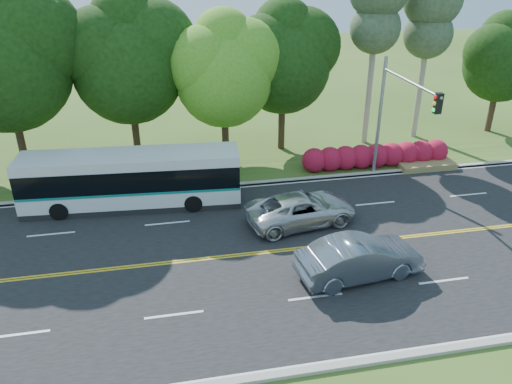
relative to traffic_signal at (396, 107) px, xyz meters
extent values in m
plane|color=#36531B|center=(-6.49, -5.40, -4.67)|extent=(120.00, 120.00, 0.00)
cube|color=black|center=(-6.49, -5.40, -4.66)|extent=(60.00, 14.00, 0.02)
cube|color=#A19D91|center=(-6.49, 1.75, -4.60)|extent=(60.00, 0.30, 0.15)
cube|color=#A19D91|center=(-6.49, -12.55, -4.60)|extent=(60.00, 0.30, 0.15)
cube|color=#36531B|center=(-6.49, 3.60, -4.62)|extent=(60.00, 4.00, 0.10)
cube|color=gold|center=(-6.49, -5.48, -4.65)|extent=(57.00, 0.10, 0.00)
cube|color=gold|center=(-6.49, -5.32, -4.65)|extent=(57.00, 0.10, 0.00)
cube|color=silver|center=(-17.99, -8.90, -4.65)|extent=(2.20, 0.12, 0.00)
cube|color=silver|center=(-12.49, -8.90, -4.65)|extent=(2.20, 0.12, 0.00)
cube|color=silver|center=(-6.99, -8.90, -4.65)|extent=(2.20, 0.12, 0.00)
cube|color=silver|center=(-1.49, -8.90, -4.65)|extent=(2.20, 0.12, 0.00)
cube|color=silver|center=(-17.99, -1.90, -4.65)|extent=(2.20, 0.12, 0.00)
cube|color=silver|center=(-12.49, -1.90, -4.65)|extent=(2.20, 0.12, 0.00)
cube|color=silver|center=(-6.99, -1.90, -4.65)|extent=(2.20, 0.12, 0.00)
cube|color=silver|center=(-1.49, -1.90, -4.65)|extent=(2.20, 0.12, 0.00)
cube|color=silver|center=(4.01, -1.90, -4.65)|extent=(2.20, 0.12, 0.00)
cube|color=silver|center=(-6.49, 1.45, -4.65)|extent=(57.00, 0.12, 0.00)
cube|color=silver|center=(-6.49, -12.25, -4.65)|extent=(57.00, 0.12, 0.00)
cylinder|color=#321E16|center=(-20.49, 5.60, -2.69)|extent=(0.44, 0.44, 3.96)
sphere|color=black|center=(-20.49, 5.60, 1.81)|extent=(7.20, 7.20, 7.20)
sphere|color=black|center=(-18.87, 5.90, 3.25)|extent=(5.76, 5.76, 5.76)
cylinder|color=#321E16|center=(-13.99, 6.60, -2.87)|extent=(0.44, 0.44, 3.60)
sphere|color=black|center=(-13.99, 6.60, 1.24)|extent=(6.60, 6.60, 6.60)
sphere|color=black|center=(-12.51, 6.90, 2.56)|extent=(5.28, 5.28, 5.28)
sphere|color=black|center=(-15.31, 6.40, 2.39)|extent=(4.95, 4.95, 4.95)
sphere|color=black|center=(-13.89, 7.00, 3.71)|extent=(4.29, 4.29, 4.29)
cylinder|color=#321E16|center=(-8.49, 5.60, -3.05)|extent=(0.44, 0.44, 3.24)
sphere|color=#48861B|center=(-8.49, 5.60, 0.60)|extent=(5.80, 5.80, 5.80)
sphere|color=#48861B|center=(-7.19, 5.90, 1.76)|extent=(4.64, 4.64, 4.64)
sphere|color=#48861B|center=(-9.65, 5.40, 1.61)|extent=(4.35, 4.35, 4.35)
sphere|color=#48861B|center=(-8.39, 6.00, 2.77)|extent=(3.77, 3.77, 3.77)
cylinder|color=#321E16|center=(-4.49, 7.10, -2.96)|extent=(0.44, 0.44, 3.42)
sphere|color=black|center=(-4.49, 7.10, 0.85)|extent=(6.00, 6.00, 6.00)
sphere|color=black|center=(-3.14, 7.40, 2.05)|extent=(4.80, 4.80, 4.80)
sphere|color=black|center=(-5.69, 6.90, 1.90)|extent=(4.50, 4.50, 4.50)
sphere|color=black|center=(-4.39, 7.50, 3.10)|extent=(3.90, 3.90, 3.90)
cylinder|color=#A49784|center=(1.51, 7.10, 0.23)|extent=(0.40, 0.40, 9.80)
sphere|color=#33482D|center=(1.51, 7.10, 3.03)|extent=(3.23, 3.23, 3.23)
cylinder|color=#A49784|center=(5.51, 7.60, -0.12)|extent=(0.40, 0.40, 9.10)
sphere|color=#33482D|center=(5.51, 7.60, 2.48)|extent=(3.23, 3.23, 3.23)
cylinder|color=#321E16|center=(11.51, 7.60, -3.14)|extent=(0.44, 0.44, 3.06)
sphere|color=black|center=(11.51, 7.60, 0.21)|extent=(5.20, 5.20, 5.20)
sphere|color=black|center=(10.47, 7.40, 1.12)|extent=(3.90, 3.90, 3.90)
sphere|color=black|center=(11.61, 8.00, 2.16)|extent=(3.38, 3.38, 3.38)
sphere|color=maroon|center=(-3.49, 2.80, -3.92)|extent=(1.50, 1.50, 1.50)
sphere|color=maroon|center=(-2.49, 2.80, -3.92)|extent=(1.50, 1.50, 1.50)
sphere|color=maroon|center=(-1.49, 2.80, -3.92)|extent=(1.50, 1.50, 1.50)
sphere|color=maroon|center=(-0.49, 2.80, -3.92)|extent=(1.50, 1.50, 1.50)
sphere|color=maroon|center=(0.51, 2.80, -3.92)|extent=(1.50, 1.50, 1.50)
sphere|color=maroon|center=(1.51, 2.80, -3.92)|extent=(1.50, 1.50, 1.50)
sphere|color=maroon|center=(2.51, 2.80, -3.92)|extent=(1.50, 1.50, 1.50)
sphere|color=maroon|center=(3.51, 2.80, -3.92)|extent=(1.50, 1.50, 1.50)
sphere|color=maroon|center=(4.51, 2.80, -3.92)|extent=(1.50, 1.50, 1.50)
cube|color=olive|center=(3.51, 2.00, -4.47)|extent=(3.50, 1.40, 0.40)
cylinder|color=#92949A|center=(0.01, 1.90, -1.17)|extent=(0.20, 0.20, 7.00)
cylinder|color=#92949A|center=(0.01, -1.10, 1.63)|extent=(0.14, 6.00, 0.14)
cube|color=black|center=(0.01, -3.90, 1.33)|extent=(0.32, 0.28, 0.95)
sphere|color=red|center=(-0.16, -3.90, 1.63)|extent=(0.18, 0.18, 0.18)
sphere|color=yellow|center=(-0.16, -3.90, 1.33)|extent=(0.18, 0.18, 0.18)
sphere|color=#19D833|center=(-0.16, -3.90, 1.03)|extent=(0.18, 0.18, 0.18)
cube|color=silver|center=(-14.13, 0.40, -3.87)|extent=(11.27, 3.14, 0.92)
cube|color=black|center=(-14.13, 0.40, -2.83)|extent=(11.21, 3.17, 1.15)
cube|color=silver|center=(-14.13, 0.40, -2.00)|extent=(11.27, 3.14, 0.52)
cube|color=#0C706C|center=(-14.13, 0.40, -3.46)|extent=(11.21, 3.18, 0.13)
cube|color=black|center=(-19.65, 0.78, -2.75)|extent=(0.21, 2.17, 1.58)
cube|color=#19E54C|center=(-19.64, 0.78, -1.85)|extent=(0.15, 1.42, 0.20)
cube|color=black|center=(-14.13, 0.40, -4.49)|extent=(11.26, 3.04, 0.32)
cylinder|color=black|center=(-17.76, -0.46, -4.19)|extent=(0.94, 0.32, 0.93)
cylinder|color=black|center=(-17.61, 1.75, -4.19)|extent=(0.94, 0.32, 0.93)
cylinder|color=black|center=(-11.10, -0.93, -4.19)|extent=(0.94, 0.32, 0.93)
cylinder|color=black|center=(-10.95, 1.28, -4.19)|extent=(0.94, 0.32, 0.93)
imported|color=slate|center=(-4.84, -7.88, -3.79)|extent=(5.40, 2.48, 1.72)
imported|color=silver|center=(-5.97, -3.14, -3.89)|extent=(5.80, 3.36, 1.52)
camera|label=1|loc=(-12.31, -23.88, 7.69)|focal=35.00mm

